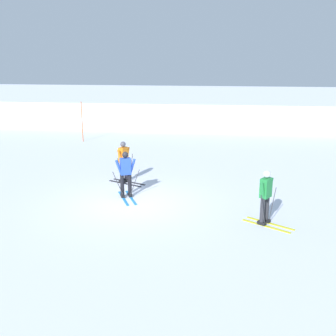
{
  "coord_description": "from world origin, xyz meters",
  "views": [
    {
      "loc": [
        2.98,
        -13.34,
        5.0
      ],
      "look_at": [
        1.07,
        1.63,
        0.9
      ],
      "focal_mm": 44.01,
      "sensor_mm": 36.0,
      "label": 1
    }
  ],
  "objects_px": {
    "skier_orange": "(124,161)",
    "skier_green": "(266,196)",
    "skier_blue": "(126,172)",
    "trail_marker_pole": "(82,122)"
  },
  "relations": [
    {
      "from": "skier_green",
      "to": "trail_marker_pole",
      "type": "bearing_deg",
      "value": 129.84
    },
    {
      "from": "skier_blue",
      "to": "trail_marker_pole",
      "type": "distance_m",
      "value": 10.82
    },
    {
      "from": "skier_orange",
      "to": "trail_marker_pole",
      "type": "height_order",
      "value": "trail_marker_pole"
    },
    {
      "from": "skier_green",
      "to": "skier_orange",
      "type": "relative_size",
      "value": 1.0
    },
    {
      "from": "skier_orange",
      "to": "trail_marker_pole",
      "type": "relative_size",
      "value": 0.71
    },
    {
      "from": "skier_orange",
      "to": "skier_blue",
      "type": "bearing_deg",
      "value": -74.65
    },
    {
      "from": "skier_green",
      "to": "skier_orange",
      "type": "height_order",
      "value": "same"
    },
    {
      "from": "skier_green",
      "to": "skier_blue",
      "type": "relative_size",
      "value": 1.0
    },
    {
      "from": "skier_blue",
      "to": "trail_marker_pole",
      "type": "height_order",
      "value": "trail_marker_pole"
    },
    {
      "from": "skier_orange",
      "to": "skier_green",
      "type": "bearing_deg",
      "value": -35.02
    }
  ]
}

